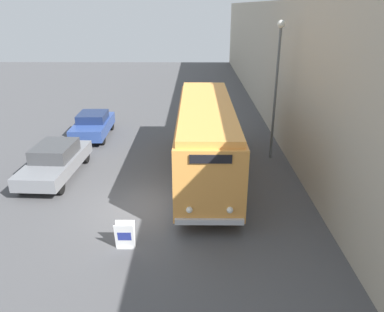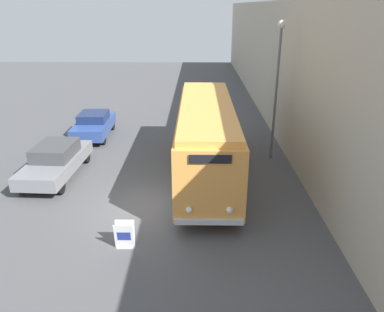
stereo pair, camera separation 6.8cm
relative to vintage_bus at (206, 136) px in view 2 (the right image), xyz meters
name	(u,v)px [view 2 (the right image)]	position (x,y,z in m)	size (l,w,h in m)	color
ground_plane	(144,208)	(-2.44, -3.18, -1.86)	(80.00, 80.00, 0.00)	#4C4C4F
building_wall_right	(277,69)	(4.34, 6.82, 1.90)	(0.30, 60.00, 7.53)	#B2A893
vintage_bus	(206,136)	(0.00, 0.00, 0.00)	(2.42, 10.20, 3.32)	black
sign_board	(124,236)	(-2.70, -5.70, -1.41)	(0.62, 0.35, 0.93)	gray
streetlamp	(278,73)	(3.38, 2.10, 2.43)	(0.36, 0.36, 6.65)	#595E60
parked_car_near	(56,160)	(-6.77, -0.28, -1.09)	(2.09, 4.82, 1.51)	black
parked_car_mid	(94,125)	(-6.49, 5.27, -1.12)	(1.94, 4.15, 1.43)	black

